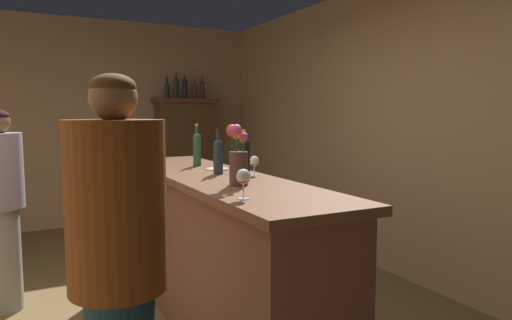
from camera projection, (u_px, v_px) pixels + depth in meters
wall_back at (71, 124)px, 5.96m from camera, size 4.95×0.12×2.71m
wall_right at (421, 129)px, 3.96m from camera, size 0.12×7.10×2.71m
bar_counter at (215, 250)px, 3.20m from camera, size 0.65×2.73×1.07m
display_cabinet at (187, 157)px, 6.42m from camera, size 0.88×0.39×1.69m
wine_bottle_pinot at (197, 148)px, 3.65m from camera, size 0.06×0.06×0.34m
wine_bottle_riesling at (244, 157)px, 2.86m from camera, size 0.08×0.08×0.32m
wine_bottle_rose at (218, 154)px, 3.16m from camera, size 0.07×0.07×0.31m
wine_glass_front at (243, 178)px, 2.24m from camera, size 0.07×0.07×0.15m
wine_glass_mid at (254, 162)px, 3.08m from camera, size 0.07×0.07×0.13m
flower_arrangement at (238, 158)px, 2.65m from camera, size 0.12×0.14×0.36m
cheese_plate at (218, 169)px, 3.40m from camera, size 0.17×0.17×0.01m
display_bottle_left at (167, 89)px, 6.21m from camera, size 0.06×0.06×0.29m
display_bottle_midleft at (176, 87)px, 6.26m from camera, size 0.07×0.07×0.35m
display_bottle_center at (185, 88)px, 6.32m from camera, size 0.07×0.07×0.33m
display_bottle_midright at (195, 90)px, 6.39m from camera, size 0.06×0.06×0.29m
display_bottle_right at (202, 89)px, 6.44m from camera, size 0.06×0.06×0.33m
patron_by_cabinet at (2, 201)px, 3.41m from camera, size 0.32×0.32×1.52m
patron_in_grey at (119, 274)px, 1.72m from camera, size 0.36×0.36×1.63m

